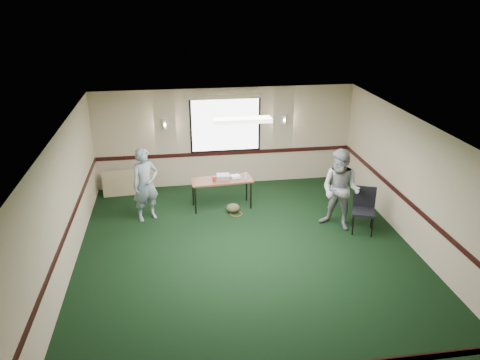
{
  "coord_description": "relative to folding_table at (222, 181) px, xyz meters",
  "views": [
    {
      "loc": [
        -1.4,
        -8.11,
        5.16
      ],
      "look_at": [
        0.0,
        1.3,
        1.2
      ],
      "focal_mm": 35.0,
      "sensor_mm": 36.0,
      "label": 1
    }
  ],
  "objects": [
    {
      "name": "duffel_bag",
      "position": [
        0.23,
        -0.35,
        -0.58
      ],
      "size": [
        0.35,
        0.27,
        0.23
      ],
      "primitive_type": "ellipsoid",
      "rotation": [
        0.0,
        0.0,
        0.05
      ],
      "color": "#454027",
      "rests_on": "ground"
    },
    {
      "name": "game_console",
      "position": [
        0.35,
        0.08,
        0.08
      ],
      "size": [
        0.27,
        0.24,
        0.06
      ],
      "primitive_type": "cube",
      "rotation": [
        0.0,
        0.0,
        0.33
      ],
      "color": "white",
      "rests_on": "folding_table"
    },
    {
      "name": "person_left",
      "position": [
        -1.82,
        -0.36,
        0.18
      ],
      "size": [
        0.76,
        0.65,
        1.76
      ],
      "primitive_type": "imported",
      "rotation": [
        0.0,
        0.0,
        0.44
      ],
      "color": "#466C9A",
      "rests_on": "ground"
    },
    {
      "name": "folding_table",
      "position": [
        0.0,
        0.0,
        0.0
      ],
      "size": [
        1.54,
        0.7,
        0.75
      ],
      "rotation": [
        0.0,
        0.0,
        0.07
      ],
      "color": "#572A18",
      "rests_on": "ground"
    },
    {
      "name": "room_shell",
      "position": [
        0.29,
        -0.35,
        0.88
      ],
      "size": [
        8.0,
        8.02,
        8.0
      ],
      "color": "tan",
      "rests_on": "ground"
    },
    {
      "name": "water_bottle",
      "position": [
        0.59,
        -0.1,
        0.15
      ],
      "size": [
        0.06,
        0.06,
        0.18
      ],
      "primitive_type": "cylinder",
      "color": "#97D9F7",
      "rests_on": "folding_table"
    },
    {
      "name": "person_right",
      "position": [
        2.52,
        -1.46,
        0.24
      ],
      "size": [
        1.15,
        1.14,
        1.87
      ],
      "primitive_type": "imported",
      "rotation": [
        0.0,
        0.0,
        -0.75
      ],
      "color": "#7E97C4",
      "rests_on": "ground"
    },
    {
      "name": "cable_coil",
      "position": [
        0.3,
        -0.45,
        -0.69
      ],
      "size": [
        0.29,
        0.29,
        0.01
      ],
      "primitive_type": "torus",
      "rotation": [
        0.0,
        0.0,
        0.0
      ],
      "color": "#B84217",
      "rests_on": "ground"
    },
    {
      "name": "ground",
      "position": [
        0.29,
        -2.47,
        -0.7
      ],
      "size": [
        8.0,
        8.0,
        0.0
      ],
      "primitive_type": "plane",
      "color": "black",
      "rests_on": "ground"
    },
    {
      "name": "red_cup",
      "position": [
        -0.19,
        -0.1,
        0.12
      ],
      "size": [
        0.08,
        0.08,
        0.13
      ],
      "primitive_type": "cylinder",
      "color": "red",
      "rests_on": "folding_table"
    },
    {
      "name": "projector",
      "position": [
        0.04,
        0.04,
        0.11
      ],
      "size": [
        0.33,
        0.28,
        0.11
      ],
      "primitive_type": "cube",
      "rotation": [
        0.0,
        0.0,
        -0.05
      ],
      "color": "#94929B",
      "rests_on": "folding_table"
    },
    {
      "name": "folded_table",
      "position": [
        -2.36,
        1.13,
        -0.35
      ],
      "size": [
        1.35,
        0.3,
        0.68
      ],
      "primitive_type": "cube",
      "rotation": [
        -0.21,
        0.0,
        0.08
      ],
      "color": "tan",
      "rests_on": "ground"
    },
    {
      "name": "conference_chair",
      "position": [
        3.03,
        -1.63,
        -0.11
      ],
      "size": [
        0.64,
        0.65,
        1.01
      ],
      "rotation": [
        0.0,
        0.0,
        -0.37
      ],
      "color": "black",
      "rests_on": "ground"
    }
  ]
}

